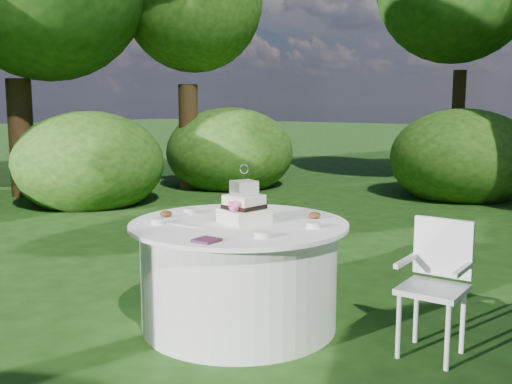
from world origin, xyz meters
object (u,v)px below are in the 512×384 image
napkins (207,240)px  table (239,274)px  cake (244,207)px  chair (437,276)px

napkins → table: 0.74m
cake → chair: size_ratio=0.48×
table → chair: (1.32, 0.36, 0.13)m
napkins → table: (-0.21, 0.60, -0.39)m
napkins → cake: cake is taller
napkins → cake: (-0.17, 0.61, 0.10)m
napkins → table: bearing=108.9°
table → cake: cake is taller
chair → cake: bearing=-164.6°
napkins → chair: bearing=40.8°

